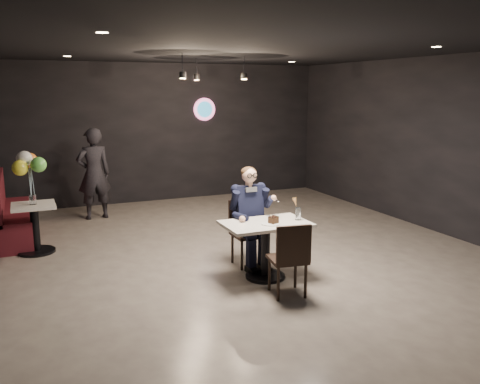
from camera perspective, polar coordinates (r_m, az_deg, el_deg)
name	(u,v)px	position (r m, az deg, el deg)	size (l,w,h in m)	color
floor	(256,258)	(7.54, 1.77, -7.40)	(9.00, 9.00, 0.00)	gray
wall_sign	(204,109)	(11.59, -4.02, 9.25)	(0.50, 0.06, 0.50)	pink
pendant_lights	(207,63)	(9.00, -3.68, 14.25)	(1.40, 1.20, 0.36)	black
main_table	(265,250)	(6.67, 2.88, -6.55)	(1.10, 0.70, 0.75)	silver
chair_far	(248,233)	(7.12, 0.93, -4.65)	(0.42, 0.46, 0.92)	black
chair_near	(288,258)	(6.14, 5.36, -7.35)	(0.42, 0.46, 0.92)	black
seated_man	(248,215)	(7.05, 0.94, -2.62)	(0.60, 0.80, 1.44)	black
dessert_plate	(271,224)	(6.48, 3.45, -3.58)	(0.24, 0.24, 0.01)	white
cake_slice	(273,220)	(6.48, 3.78, -3.16)	(0.11, 0.09, 0.08)	black
mint_leaf	(276,216)	(6.51, 4.07, -2.74)	(0.06, 0.04, 0.01)	#2D8A2E
sundae_glass	(298,214)	(6.71, 6.54, -2.45)	(0.07, 0.07, 0.16)	silver
wafer_cone	(295,202)	(6.66, 6.22, -1.13)	(0.06, 0.06, 0.12)	tan
booth_bench	(13,207)	(9.21, -24.12, -1.53)	(0.53, 2.11, 1.05)	#420E11
side_table	(35,228)	(8.27, -22.01, -3.75)	(0.62, 0.62, 0.78)	silver
balloon_vase	(33,199)	(8.17, -22.24, -0.78)	(0.10, 0.10, 0.15)	silver
balloon_bunch	(31,172)	(8.10, -22.46, 2.11)	(0.42, 0.42, 0.69)	#FFF935
passerby	(94,174)	(10.01, -16.08, 1.99)	(0.63, 0.42, 1.74)	black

